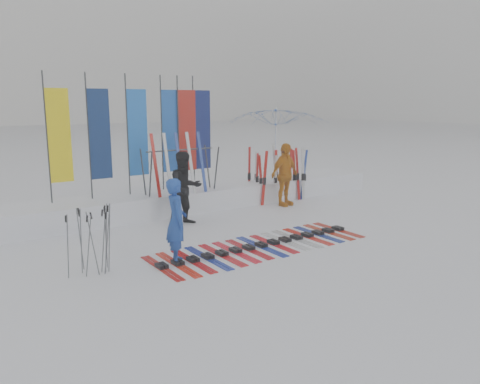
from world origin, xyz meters
TOP-DOWN VIEW (x-y plane):
  - ground at (0.00, 0.00)m, footprint 120.00×120.00m
  - snow_bank at (0.00, 4.60)m, footprint 14.00×1.60m
  - person_blue at (-1.95, 0.62)m, footprint 0.56×0.70m
  - person_black at (-0.46, 3.08)m, footprint 0.91×0.71m
  - person_yellow at (3.02, 3.35)m, footprint 1.16×0.65m
  - tent_canopy at (4.01, 4.91)m, footprint 3.81×3.86m
  - ski_row at (-0.04, 0.48)m, footprint 4.85×1.69m
  - pole_cluster at (-3.44, 0.94)m, footprint 0.85×0.56m
  - feather_flags at (-0.74, 4.82)m, footprint 4.67×0.18m
  - ski_rack at (0.01, 4.20)m, footprint 2.04×0.80m
  - upright_skis at (3.46, 4.13)m, footprint 1.74×1.14m

SIDE VIEW (x-z plane):
  - ground at x=0.00m, z-range 0.00..0.00m
  - ski_row at x=-0.04m, z-range 0.00..0.07m
  - snow_bank at x=0.00m, z-range 0.00..0.60m
  - pole_cluster at x=-3.44m, z-range -0.03..1.23m
  - upright_skis at x=3.46m, z-range -0.06..1.64m
  - person_blue at x=-1.95m, z-range 0.00..1.66m
  - person_black at x=-0.46m, z-range 0.00..1.86m
  - person_yellow at x=3.02m, z-range 0.00..1.88m
  - ski_rack at x=0.01m, z-range 0.77..2.00m
  - tent_canopy at x=4.01m, z-range 0.00..2.98m
  - feather_flags at x=-0.74m, z-range 0.64..3.84m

